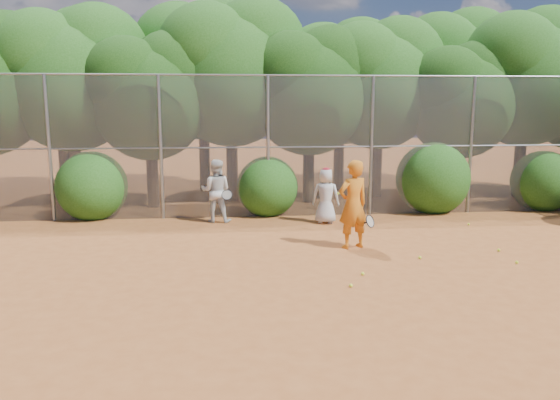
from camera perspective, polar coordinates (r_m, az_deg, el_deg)
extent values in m
plane|color=#9B5123|center=(10.23, 7.03, -8.45)|extent=(80.00, 80.00, 0.00)
cylinder|color=gray|center=(16.24, -22.96, 4.93)|extent=(0.09, 0.09, 4.00)
cylinder|color=gray|center=(15.61, -12.35, 5.32)|extent=(0.09, 0.09, 4.00)
cylinder|color=gray|center=(15.55, -1.26, 5.53)|extent=(0.09, 0.09, 4.00)
cylinder|color=gray|center=(16.05, 9.53, 5.54)|extent=(0.09, 0.09, 4.00)
cylinder|color=gray|center=(17.08, 19.34, 5.38)|extent=(0.09, 0.09, 4.00)
cylinder|color=gray|center=(15.62, 2.47, 12.89)|extent=(20.00, 0.05, 0.05)
cylinder|color=gray|center=(15.66, 2.41, 5.56)|extent=(20.00, 0.04, 0.04)
cube|color=slate|center=(15.66, 2.41, 5.56)|extent=(20.00, 0.02, 4.00)
sphere|color=#11330B|center=(19.05, -26.45, 12.80)|extent=(3.05, 3.05, 3.05)
cylinder|color=black|center=(18.70, -20.56, 3.39)|extent=(0.38, 0.38, 2.52)
sphere|color=#1D4F13|center=(18.60, -21.04, 10.96)|extent=(4.03, 4.03, 4.03)
sphere|color=#1D4F13|center=(18.85, -18.47, 14.16)|extent=(3.23, 3.23, 3.23)
sphere|color=#1D4F13|center=(18.55, -23.61, 13.30)|extent=(3.02, 3.02, 3.02)
cylinder|color=black|center=(17.55, -13.19, 2.79)|extent=(0.36, 0.36, 2.17)
sphere|color=#11330B|center=(17.41, -13.47, 9.74)|extent=(3.47, 3.47, 3.47)
sphere|color=#11330B|center=(17.70, -11.16, 12.64)|extent=(2.78, 2.78, 2.78)
sphere|color=#11330B|center=(17.26, -15.73, 11.95)|extent=(2.60, 2.60, 2.60)
cylinder|color=black|center=(18.36, -5.04, 4.10)|extent=(0.39, 0.39, 2.66)
sphere|color=#1D4F13|center=(18.27, -5.17, 12.26)|extent=(4.26, 4.26, 4.26)
sphere|color=#1D4F13|center=(18.79, -2.54, 15.48)|extent=(3.40, 3.40, 3.40)
sphere|color=#1D4F13|center=(18.01, -7.65, 14.96)|extent=(3.19, 3.19, 3.19)
cylinder|color=black|center=(17.98, 3.00, 3.38)|extent=(0.37, 0.37, 2.27)
sphere|color=#11330B|center=(17.86, 3.07, 10.50)|extent=(3.64, 3.64, 3.64)
sphere|color=#11330B|center=(18.36, 5.23, 13.31)|extent=(2.91, 2.91, 2.91)
sphere|color=#11330B|center=(17.52, 1.11, 12.91)|extent=(2.73, 2.73, 2.73)
cylinder|color=black|center=(19.27, 10.03, 3.96)|extent=(0.38, 0.38, 2.45)
sphere|color=#1D4F13|center=(19.17, 10.26, 11.11)|extent=(3.92, 3.92, 3.92)
sphere|color=#1D4F13|center=(19.81, 12.28, 13.84)|extent=(3.14, 3.14, 3.14)
sphere|color=#1D4F13|center=(18.74, 8.51, 13.58)|extent=(2.94, 2.94, 2.94)
cylinder|color=black|center=(19.19, 18.04, 3.06)|extent=(0.36, 0.36, 2.10)
sphere|color=#11330B|center=(19.06, 18.38, 9.21)|extent=(3.36, 3.36, 3.36)
sphere|color=#11330B|center=(19.66, 19.95, 11.58)|extent=(2.69, 2.69, 2.69)
sphere|color=#11330B|center=(18.61, 17.13, 11.34)|extent=(2.52, 2.52, 2.52)
cylinder|color=black|center=(20.81, 23.76, 3.90)|extent=(0.39, 0.39, 2.59)
sphere|color=#1D4F13|center=(20.73, 24.26, 10.88)|extent=(4.14, 4.14, 4.14)
sphere|color=#1D4F13|center=(21.56, 25.88, 13.46)|extent=(3.32, 3.32, 3.32)
sphere|color=#1D4F13|center=(20.15, 23.04, 13.38)|extent=(3.11, 3.11, 3.11)
cylinder|color=black|center=(21.17, -21.61, 4.18)|extent=(0.39, 0.39, 2.62)
sphere|color=#1D4F13|center=(21.09, -22.07, 11.14)|extent=(4.20, 4.20, 4.20)
sphere|color=#1D4F13|center=(21.34, -19.71, 14.10)|extent=(3.36, 3.36, 3.36)
sphere|color=#1D4F13|center=(21.05, -24.44, 13.28)|extent=(3.15, 3.15, 3.15)
cylinder|color=black|center=(20.55, -7.90, 4.88)|extent=(0.40, 0.40, 2.80)
sphere|color=#1D4F13|center=(20.49, -8.09, 12.54)|extent=(4.48, 4.48, 4.48)
sphere|color=#1D4F13|center=(21.00, -5.58, 15.60)|extent=(3.58, 3.58, 3.58)
sphere|color=#1D4F13|center=(20.26, -10.49, 15.05)|extent=(3.36, 3.36, 3.36)
cylinder|color=black|center=(20.58, 6.15, 4.53)|extent=(0.38, 0.38, 2.52)
sphere|color=#1D4F13|center=(20.49, 6.29, 11.42)|extent=(4.03, 4.03, 4.03)
sphere|color=#1D4F13|center=(21.11, 8.32, 14.08)|extent=(3.23, 3.23, 3.23)
sphere|color=#1D4F13|center=(20.09, 4.48, 13.78)|extent=(3.02, 3.02, 3.02)
cylinder|color=black|center=(22.48, 17.19, 4.88)|extent=(0.40, 0.40, 2.73)
sphere|color=#1D4F13|center=(22.41, 17.55, 11.70)|extent=(4.37, 4.37, 4.37)
sphere|color=#1D4F13|center=(23.23, 19.32, 14.24)|extent=(3.49, 3.49, 3.49)
sphere|color=#1D4F13|center=(21.87, 16.12, 14.12)|extent=(3.28, 3.28, 3.28)
sphere|color=#1D4F13|center=(16.37, -19.07, 1.69)|extent=(2.00, 2.00, 2.00)
sphere|color=#1D4F13|center=(15.97, -1.33, 1.68)|extent=(1.80, 1.80, 1.80)
sphere|color=#1D4F13|center=(17.05, 15.69, 2.52)|extent=(2.20, 2.20, 2.20)
sphere|color=#1D4F13|center=(18.63, 25.76, 2.04)|extent=(1.90, 1.90, 1.90)
imported|color=orange|center=(12.32, 7.64, -0.46)|extent=(0.85, 0.70, 2.00)
torus|color=black|center=(12.28, 9.40, -2.21)|extent=(0.31, 0.31, 0.29)
cylinder|color=black|center=(12.40, 8.58, -2.46)|extent=(0.21, 0.22, 0.14)
imported|color=silver|center=(14.85, 4.81, 0.43)|extent=(0.82, 0.63, 1.51)
ellipsoid|color=#B01925|center=(14.75, 4.85, 3.16)|extent=(0.22, 0.22, 0.13)
sphere|color=#D6F12B|center=(14.70, 6.10, 0.69)|extent=(0.07, 0.07, 0.07)
imported|color=silver|center=(15.05, -6.72, 0.95)|extent=(0.94, 0.79, 1.73)
torus|color=black|center=(14.76, -5.57, 0.54)|extent=(0.32, 0.20, 0.28)
cylinder|color=black|center=(14.97, -5.46, 0.30)|extent=(0.07, 0.27, 0.15)
sphere|color=#D6F12B|center=(11.91, 14.40, -5.84)|extent=(0.07, 0.07, 0.07)
sphere|color=#D6F12B|center=(13.04, 21.88, -4.88)|extent=(0.07, 0.07, 0.07)
sphere|color=#D6F12B|center=(10.60, 8.63, -7.63)|extent=(0.07, 0.07, 0.07)
sphere|color=#D6F12B|center=(12.21, 23.51, -5.99)|extent=(0.07, 0.07, 0.07)
sphere|color=#D6F12B|center=(9.92, 7.42, -8.85)|extent=(0.07, 0.07, 0.07)
sphere|color=#D6F12B|center=(15.50, 19.11, -2.40)|extent=(0.07, 0.07, 0.07)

